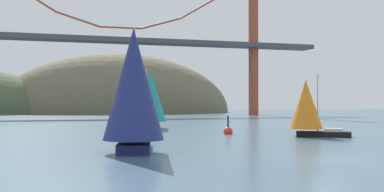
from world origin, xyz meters
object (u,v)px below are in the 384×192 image
(sailboat_teal_sail, at_px, (150,98))
(sailboat_orange_sail, at_px, (307,106))
(channel_buoy, at_px, (228,131))
(sailboat_navy_sail, at_px, (134,89))

(sailboat_teal_sail, bearing_deg, sailboat_orange_sail, -56.79)
(sailboat_teal_sail, relative_size, channel_buoy, 3.33)
(sailboat_orange_sail, xyz_separation_m, channel_buoy, (-6.92, 6.41, -2.98))
(sailboat_navy_sail, xyz_separation_m, sailboat_teal_sail, (7.86, 31.46, -0.45))
(channel_buoy, bearing_deg, sailboat_orange_sail, -42.82)
(sailboat_navy_sail, height_order, sailboat_teal_sail, sailboat_navy_sail)
(sailboat_orange_sail, bearing_deg, sailboat_navy_sail, -153.05)
(sailboat_teal_sail, bearing_deg, channel_buoy, -65.16)
(sailboat_teal_sail, height_order, sailboat_orange_sail, sailboat_teal_sail)
(sailboat_orange_sail, distance_m, channel_buoy, 9.89)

